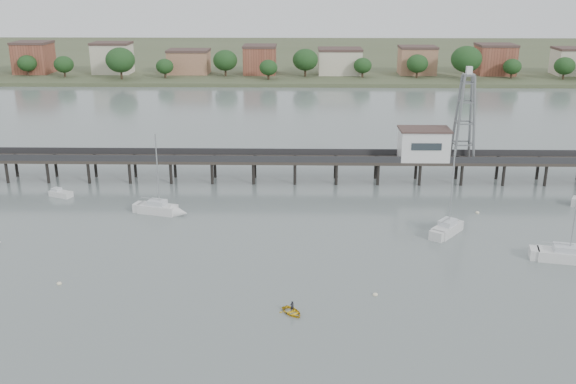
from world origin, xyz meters
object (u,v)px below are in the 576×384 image
object	(u,v)px
lattice_tower	(465,118)
yellow_dinghy	(292,313)
white_tender	(60,194)
sailboat_b	(165,210)
sailboat_c	(451,227)
pier	(274,160)

from	to	relation	value
lattice_tower	yellow_dinghy	xyz separation A→B (m)	(-27.88, -45.79, -11.10)
white_tender	yellow_dinghy	distance (m)	52.51
sailboat_b	sailboat_c	xyz separation A→B (m)	(40.51, -6.10, 0.00)
lattice_tower	sailboat_b	world-z (taller)	lattice_tower
sailboat_c	yellow_dinghy	bearing A→B (deg)	175.56
lattice_tower	white_tender	xyz separation A→B (m)	(-65.22, -8.87, -10.65)
pier	lattice_tower	xyz separation A→B (m)	(31.50, 0.00, 7.31)
white_tender	lattice_tower	bearing A→B (deg)	31.64
lattice_tower	sailboat_c	xyz separation A→B (m)	(-6.49, -22.66, -10.45)
sailboat_b	yellow_dinghy	world-z (taller)	sailboat_b
sailboat_b	white_tender	world-z (taller)	sailboat_b
lattice_tower	yellow_dinghy	bearing A→B (deg)	-121.34
pier	sailboat_c	world-z (taller)	sailboat_c
pier	white_tender	distance (m)	35.03
sailboat_c	white_tender	xyz separation A→B (m)	(-58.73, 13.79, -0.20)
sailboat_c	white_tender	world-z (taller)	sailboat_c
pier	white_tender	size ratio (longest dim) A/B	36.95
lattice_tower	sailboat_c	distance (m)	25.79
lattice_tower	sailboat_c	world-z (taller)	lattice_tower
pier	sailboat_c	bearing A→B (deg)	-42.18
pier	lattice_tower	size ratio (longest dim) A/B	9.68
lattice_tower	sailboat_b	xyz separation A→B (m)	(-47.00, -16.56, -10.46)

